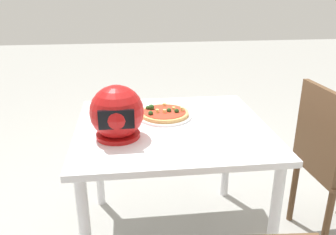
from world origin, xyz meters
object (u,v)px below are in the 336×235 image
pizza (164,113)px  chair_side (331,159)px  dining_table (172,141)px  motorcycle_helmet (117,113)px

pizza → chair_side: size_ratio=0.29×
dining_table → pizza: bearing=-78.3°
dining_table → chair_side: bearing=173.5°
dining_table → motorcycle_helmet: motorcycle_helmet is taller
motorcycle_helmet → chair_side: motorcycle_helmet is taller
pizza → chair_side: chair_side is taller
motorcycle_helmet → pizza: bearing=-136.2°
dining_table → motorcycle_helmet: bearing=22.4°
dining_table → motorcycle_helmet: size_ratio=3.85×
pizza → motorcycle_helmet: bearing=43.8°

